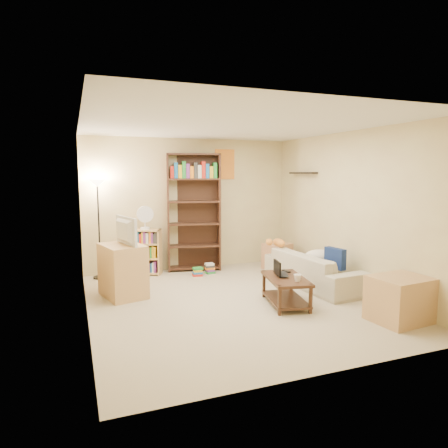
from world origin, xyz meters
The scene contains 19 objects.
room centered at (0.00, 0.01, 1.62)m, with size 4.50×4.54×2.52m.
sofa centered at (1.55, 0.31, 0.27)m, with size 0.89×1.94×0.55m, color beige.
navy_pillow centered at (1.67, -0.08, 0.53)m, with size 0.36×0.11×0.33m, color navy.
cream_blanket centered at (1.68, 0.37, 0.47)m, with size 0.51×0.36×0.22m, color white.
tabby_cat centered at (1.25, 1.01, 0.62)m, with size 0.43×0.18×0.15m.
coffee_table centered at (0.63, -0.39, 0.25)m, with size 0.67×0.98×0.40m.
laptop centered at (0.67, -0.31, 0.41)m, with size 0.32×0.39×0.03m, color black.
laptop_screen centered at (0.55, -0.29, 0.52)m, with size 0.01×0.30×0.20m, color white.
mug centered at (0.66, -0.64, 0.45)m, with size 0.12×0.12×0.10m, color white.
tv_remote centered at (0.79, -0.12, 0.41)m, with size 0.05×0.16×0.02m, color black.
tv_stand centered at (-1.46, 0.83, 0.40)m, with size 0.53×0.74×0.79m, color tan.
television centered at (-1.46, 0.83, 1.00)m, with size 0.27×0.72×0.41m, color black.
tall_bookshelf centered at (0.02, 2.05, 1.17)m, with size 1.04×0.53×2.21m.
short_bookshelf centered at (-0.95, 2.05, 0.42)m, with size 0.70×0.50×0.83m.
desk_fan centered at (-0.91, 2.01, 1.07)m, with size 0.30×0.17×0.43m.
floor_lamp centered at (-1.71, 2.05, 1.39)m, with size 0.30×0.30×1.75m.
side_table centered at (1.55, 1.56, 0.25)m, with size 0.44×0.44×0.50m, color tan.
end_cabinet centered at (1.65, -1.45, 0.28)m, with size 0.68×0.57×0.57m, color tan.
book_stacks centered at (0.09, 1.63, 0.09)m, with size 0.45×0.24×0.19m.
Camera 1 is at (-2.12, -5.17, 1.84)m, focal length 32.00 mm.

